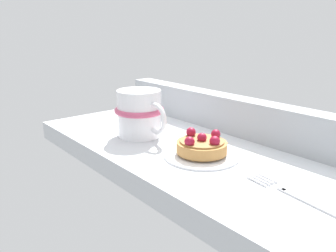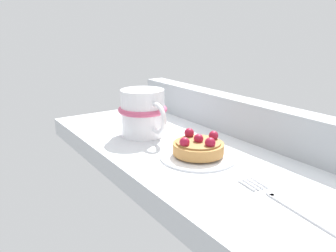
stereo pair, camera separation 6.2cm
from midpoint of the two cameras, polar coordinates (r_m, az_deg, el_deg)
name	(u,v)px [view 2 (the right image)]	position (r cm, az deg, el deg)	size (l,w,h in cm)	color
ground_plane	(196,159)	(62.29, 7.65, -5.65)	(71.15, 30.19, 3.83)	silver
window_rail_back	(248,119)	(69.33, 15.82, 1.08)	(69.73, 4.55, 7.45)	#9EA3A8
dessert_plate	(198,155)	(57.94, 8.16, -4.97)	(12.91, 12.91, 0.78)	white
raspberry_tart	(198,146)	(57.36, 8.24, -3.43)	(8.58, 8.58, 3.54)	#B77F42
coffee_mug	(143,112)	(67.88, -1.57, 2.27)	(13.28, 9.91, 9.32)	white
dessert_fork	(284,202)	(46.66, 22.66, -11.77)	(15.94, 3.59, 0.60)	silver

